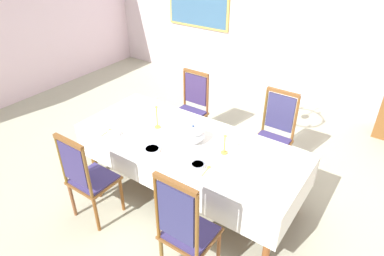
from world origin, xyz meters
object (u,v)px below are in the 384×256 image
(chair_south_a, at_px, (88,177))
(soup_tureen, at_px, (193,134))
(spoon_primary, at_px, (208,168))
(chair_north_a, at_px, (191,108))
(bowl_far_left, at_px, (152,149))
(dining_table, at_px, (189,145))
(chair_south_b, at_px, (185,229))
(candlestick_west, at_px, (157,116))
(spoon_secondary, at_px, (109,131))
(bowl_near_right, at_px, (114,134))
(bowl_near_left, at_px, (198,165))
(chair_north_b, at_px, (274,134))
(candlestick_east, at_px, (225,143))

(chair_south_a, relative_size, soup_tureen, 4.26)
(soup_tureen, distance_m, spoon_primary, 0.51)
(chair_north_a, distance_m, bowl_far_left, 1.39)
(dining_table, height_order, chair_south_b, chair_south_b)
(chair_south_a, xyz_separation_m, bowl_far_left, (0.43, 0.53, 0.21))
(chair_south_a, relative_size, candlestick_west, 2.77)
(chair_north_a, distance_m, candlestick_west, 1.00)
(spoon_secondary, bearing_deg, candlestick_west, 36.87)
(bowl_near_right, bearing_deg, chair_south_a, -76.69)
(chair_south_a, xyz_separation_m, candlestick_west, (0.17, 0.92, 0.35))
(bowl_near_left, relative_size, bowl_near_right, 0.94)
(chair_south_a, xyz_separation_m, chair_north_b, (1.24, 1.84, 0.01))
(candlestick_east, bearing_deg, dining_table, 180.00)
(chair_north_a, height_order, spoon_secondary, chair_north_a)
(chair_north_b, relative_size, bowl_near_left, 7.66)
(chair_north_b, bearing_deg, chair_south_a, 56.02)
(chair_north_a, relative_size, candlestick_west, 2.72)
(bowl_far_left, bearing_deg, chair_north_b, 58.24)
(bowl_near_left, height_order, spoon_secondary, bowl_near_left)
(chair_north_b, bearing_deg, soup_tureen, 58.62)
(chair_south_a, distance_m, bowl_far_left, 0.71)
(chair_north_a, xyz_separation_m, candlestick_west, (0.17, -0.92, 0.36))
(dining_table, bearing_deg, bowl_near_left, -44.33)
(chair_south_b, height_order, bowl_far_left, chair_south_b)
(chair_north_a, xyz_separation_m, chair_south_b, (1.24, -1.84, 0.04))
(bowl_far_left, bearing_deg, bowl_near_left, 5.37)
(dining_table, bearing_deg, chair_south_a, -124.01)
(soup_tureen, height_order, bowl_far_left, soup_tureen)
(candlestick_west, relative_size, bowl_near_right, 2.53)
(soup_tureen, bearing_deg, chair_north_b, 58.62)
(spoon_secondary, bearing_deg, spoon_primary, -3.03)
(chair_north_a, height_order, bowl_near_left, chair_north_a)
(bowl_near_right, relative_size, spoon_secondary, 0.86)
(bowl_near_right, distance_m, spoon_primary, 1.19)
(chair_north_a, relative_size, spoon_primary, 5.93)
(candlestick_east, relative_size, bowl_far_left, 1.97)
(dining_table, bearing_deg, candlestick_west, -180.00)
(candlestick_west, bearing_deg, dining_table, 0.00)
(bowl_far_left, relative_size, spoon_secondary, 0.95)
(chair_north_b, bearing_deg, dining_table, 56.04)
(chair_south_b, xyz_separation_m, candlestick_east, (-0.17, 0.92, 0.29))
(dining_table, distance_m, spoon_primary, 0.55)
(dining_table, distance_m, soup_tureen, 0.18)
(soup_tureen, height_order, candlestick_west, candlestick_west)
(chair_north_b, relative_size, candlestick_east, 3.30)
(chair_north_b, distance_m, spoon_primary, 1.26)
(chair_north_a, xyz_separation_m, spoon_secondary, (-0.23, -1.29, 0.20))
(chair_south_b, height_order, bowl_near_right, chair_south_b)
(candlestick_east, xyz_separation_m, bowl_far_left, (-0.64, -0.39, -0.11))
(chair_south_b, bearing_deg, chair_south_a, 179.70)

